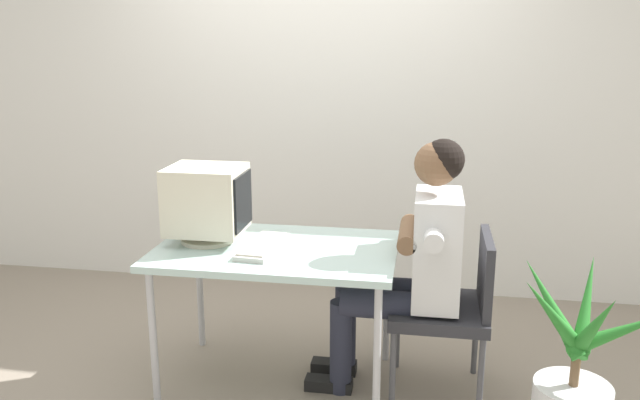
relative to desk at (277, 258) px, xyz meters
name	(u,v)px	position (x,y,z in m)	size (l,w,h in m)	color
ground_plane	(279,380)	(0.00, 0.00, -0.68)	(12.00, 12.00, 0.00)	gray
wall_back	(368,73)	(0.30, 1.40, 0.82)	(8.00, 0.10, 3.00)	silver
desk	(277,258)	(0.00, 0.00, 0.00)	(1.18, 0.76, 0.73)	#B7B7BC
crt_monitor	(207,201)	(-0.36, 0.03, 0.27)	(0.38, 0.32, 0.39)	beige
keyboard	(263,246)	(-0.06, -0.04, 0.07)	(0.19, 0.43, 0.03)	silver
office_chair	(452,303)	(0.86, 0.05, -0.20)	(0.47, 0.47, 0.83)	#4C4C51
person_seated	(413,257)	(0.67, 0.05, 0.03)	(0.74, 0.59, 1.29)	silver
potted_plant	(574,383)	(1.38, -0.30, -0.39)	(0.69, 0.61, 0.83)	silver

